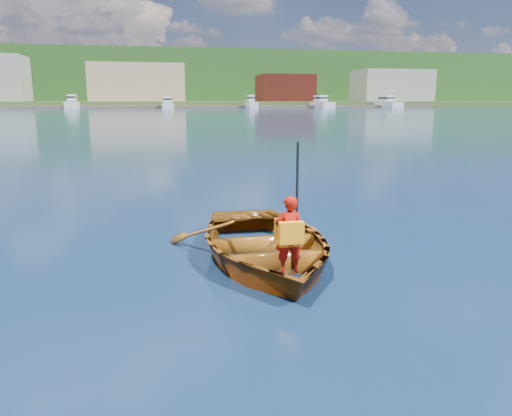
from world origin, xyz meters
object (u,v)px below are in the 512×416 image
object	(u,v)px
dock	(183,107)
marina_yachts	(202,104)
rowboat	(264,244)
child_paddler	(289,234)

from	to	relation	value
dock	marina_yachts	bearing A→B (deg)	-42.64
rowboat	child_paddler	xyz separation A→B (m)	(0.16, -0.90, 0.39)
rowboat	child_paddler	world-z (taller)	child_paddler
dock	rowboat	bearing A→B (deg)	-92.99
child_paddler	marina_yachts	world-z (taller)	marina_yachts
rowboat	marina_yachts	xyz separation A→B (m)	(12.82, 143.65, 1.10)
rowboat	dock	distance (m)	148.53
rowboat	child_paddler	distance (m)	0.99
rowboat	child_paddler	bearing A→B (deg)	-80.14
rowboat	marina_yachts	distance (m)	144.23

